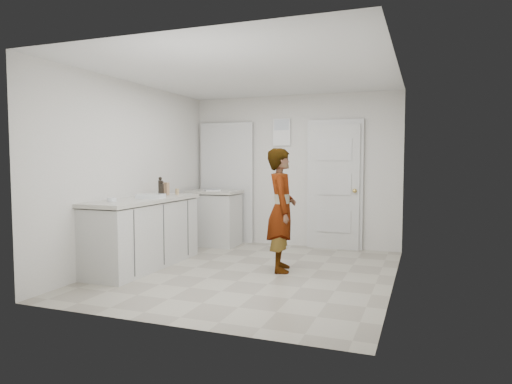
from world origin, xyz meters
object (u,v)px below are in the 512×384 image
at_px(oil_cruet_a, 162,189).
at_px(baking_dish, 151,196).
at_px(oil_cruet_b, 160,187).
at_px(person, 281,210).
at_px(cake_mix_box, 165,189).
at_px(egg_bowl, 112,200).
at_px(spice_jar, 177,192).

relative_size(oil_cruet_a, baking_dish, 0.62).
bearing_deg(baking_dish, oil_cruet_b, 107.66).
xyz_separation_m(person, oil_cruet_a, (-1.70, -0.11, 0.24)).
relative_size(cake_mix_box, egg_bowl, 1.57).
xyz_separation_m(cake_mix_box, spice_jar, (0.11, 0.14, -0.05)).
height_order(person, baking_dish, person).
xyz_separation_m(cake_mix_box, oil_cruet_a, (0.12, -0.28, 0.02)).
xyz_separation_m(person, spice_jar, (-1.71, 0.31, 0.18)).
height_order(oil_cruet_a, baking_dish, oil_cruet_a).
relative_size(person, oil_cruet_a, 7.00).
height_order(cake_mix_box, baking_dish, cake_mix_box).
bearing_deg(cake_mix_box, person, 8.50).
bearing_deg(oil_cruet_a, oil_cruet_b, 127.64).
distance_m(cake_mix_box, baking_dish, 0.60).
height_order(cake_mix_box, oil_cruet_b, oil_cruet_b).
xyz_separation_m(spice_jar, baking_dish, (0.02, -0.72, -0.02)).
height_order(spice_jar, oil_cruet_b, oil_cruet_b).
relative_size(cake_mix_box, oil_cruet_a, 0.80).
xyz_separation_m(oil_cruet_a, oil_cruet_b, (-0.14, 0.18, 0.02)).
distance_m(oil_cruet_a, egg_bowl, 0.89).
bearing_deg(egg_bowl, baking_dish, 72.15).
bearing_deg(spice_jar, oil_cruet_a, -89.23).
relative_size(oil_cruet_b, baking_dish, 0.73).
distance_m(baking_dish, egg_bowl, 0.60).
bearing_deg(spice_jar, egg_bowl, -97.21).
bearing_deg(baking_dish, egg_bowl, -107.85).
xyz_separation_m(spice_jar, oil_cruet_a, (0.01, -0.43, 0.06)).
distance_m(person, spice_jar, 1.75).
xyz_separation_m(person, baking_dish, (-1.69, -0.41, 0.16)).
bearing_deg(egg_bowl, person, 27.62).
bearing_deg(oil_cruet_a, cake_mix_box, 112.40).
distance_m(spice_jar, baking_dish, 0.72).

